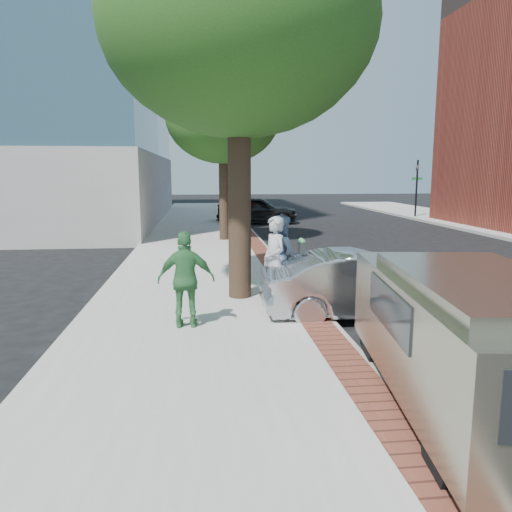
{
  "coord_description": "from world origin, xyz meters",
  "views": [
    {
      "loc": [
        -1.46,
        -9.39,
        3.0
      ],
      "look_at": [
        -0.29,
        1.28,
        1.2
      ],
      "focal_mm": 35.0,
      "sensor_mm": 36.0,
      "label": 1
    }
  ],
  "objects": [
    {
      "name": "sedan_silver",
      "position": [
        1.87,
        0.39,
        0.7
      ],
      "size": [
        4.26,
        1.53,
        1.4
      ],
      "primitive_type": "imported",
      "rotation": [
        0.0,
        0.0,
        1.56
      ],
      "color": "#A4A5AB",
      "rests_on": "ground"
    },
    {
      "name": "sidewalk",
      "position": [
        -1.5,
        8.0,
        0.07
      ],
      "size": [
        5.0,
        60.0,
        0.15
      ],
      "primitive_type": "cube",
      "color": "#9E9991",
      "rests_on": "ground"
    },
    {
      "name": "brick_strip",
      "position": [
        0.7,
        8.0,
        0.15
      ],
      "size": [
        0.6,
        60.0,
        0.01
      ],
      "primitive_type": "cube",
      "color": "brown",
      "rests_on": "sidewalk"
    },
    {
      "name": "tree_far",
      "position": [
        -0.5,
        12.0,
        5.3
      ],
      "size": [
        4.8,
        4.8,
        7.14
      ],
      "color": "black",
      "rests_on": "sidewalk"
    },
    {
      "name": "person_green",
      "position": [
        -1.76,
        -0.31,
        1.05
      ],
      "size": [
        1.06,
        0.47,
        1.8
      ],
      "primitive_type": "imported",
      "rotation": [
        0.0,
        0.0,
        3.12
      ],
      "color": "#387C42",
      "rests_on": "sidewalk"
    },
    {
      "name": "person_officer",
      "position": [
        0.41,
        2.04,
        1.09
      ],
      "size": [
        0.89,
        1.05,
        1.88
      ],
      "primitive_type": "imported",
      "rotation": [
        0.0,
        0.0,
        1.79
      ],
      "color": "#7F9DC4",
      "rests_on": "sidewalk"
    },
    {
      "name": "ground",
      "position": [
        0.0,
        0.0,
        0.0
      ],
      "size": [
        120.0,
        120.0,
        0.0
      ],
      "primitive_type": "plane",
      "color": "black",
      "rests_on": "ground"
    },
    {
      "name": "tree_near",
      "position": [
        -0.6,
        1.9,
        6.17
      ],
      "size": [
        6.0,
        6.0,
        8.51
      ],
      "color": "black",
      "rests_on": "sidewalk"
    },
    {
      "name": "person_gray",
      "position": [
        0.08,
        1.09,
        1.12
      ],
      "size": [
        0.68,
        0.82,
        1.93
      ],
      "primitive_type": "imported",
      "rotation": [
        0.0,
        0.0,
        -1.22
      ],
      "color": "#A4A4A8",
      "rests_on": "sidewalk"
    },
    {
      "name": "van",
      "position": [
        1.82,
        -3.63,
        1.0
      ],
      "size": [
        2.48,
        5.15,
        1.83
      ],
      "rotation": [
        0.0,
        0.0,
        -0.12
      ],
      "color": "gray",
      "rests_on": "ground"
    },
    {
      "name": "signal_far",
      "position": [
        12.5,
        22.0,
        2.25
      ],
      "size": [
        0.7,
        0.15,
        3.8
      ],
      "color": "black",
      "rests_on": "ground"
    },
    {
      "name": "bg_car",
      "position": [
        1.82,
        20.07,
        0.81
      ],
      "size": [
        4.94,
        2.42,
        1.62
      ],
      "primitive_type": "imported",
      "rotation": [
        0.0,
        0.0,
        1.46
      ],
      "color": "black",
      "rests_on": "ground"
    },
    {
      "name": "signal_near",
      "position": [
        0.9,
        22.0,
        2.25
      ],
      "size": [
        0.7,
        0.15,
        3.8
      ],
      "color": "black",
      "rests_on": "ground"
    },
    {
      "name": "curb",
      "position": [
        1.05,
        8.0,
        0.07
      ],
      "size": [
        0.1,
        60.0,
        0.15
      ],
      "primitive_type": "cube",
      "color": "gray",
      "rests_on": "ground"
    },
    {
      "name": "parking_meter",
      "position": [
        0.64,
        0.91,
        1.21
      ],
      "size": [
        0.12,
        0.32,
        1.47
      ],
      "color": "gray",
      "rests_on": "sidewalk"
    },
    {
      "name": "office_base",
      "position": [
        -13.0,
        22.0,
        2.0
      ],
      "size": [
        18.2,
        22.2,
        4.0
      ],
      "primitive_type": "cube",
      "color": "gray",
      "rests_on": "ground"
    }
  ]
}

